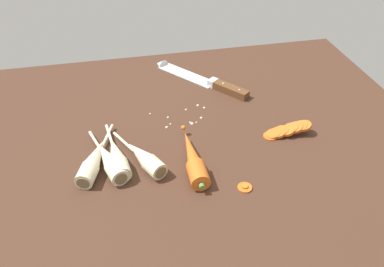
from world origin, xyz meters
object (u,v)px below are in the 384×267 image
Objects in this scene: parsnip_mid_right at (144,158)px; chefs_knife at (197,78)px; parsnip_back at (110,161)px; parsnip_front at (117,157)px; carrot_slice_stack at (287,130)px; whole_carrot at (193,159)px; carrot_slice_stray_near at (245,187)px; parsnip_mid_left at (94,161)px.

chefs_knife is at bearing 59.94° from parsnip_mid_right.
parsnip_front is at bearing 32.96° from parsnip_back.
carrot_slice_stack is at bearing -63.17° from chefs_knife.
parsnip_front is at bearing -128.15° from chefs_knife.
whole_carrot is 7.15× the size of carrot_slice_stray_near.
parsnip_front is at bearing 3.63° from parsnip_mid_left.
carrot_slice_stack is at bearing 4.18° from parsnip_back.
chefs_knife is at bearing 89.74° from carrot_slice_stray_near.
parsnip_mid_right is (-10.71, 2.80, -0.12)cm from whole_carrot.
chefs_knife is 2.42× the size of carrot_slice_stack.
parsnip_mid_left is at bearing -177.05° from carrot_slice_stack.
parsnip_back is 30.37cm from carrot_slice_stray_near.
parsnip_front is 6.70× the size of carrot_slice_stray_near.
chefs_knife reaches higher than carrot_slice_stray_near.
carrot_slice_stray_near is at bearing -44.86° from whole_carrot.
chefs_knife is 1.45× the size of parsnip_back.
chefs_knife is 34.97cm from carrot_slice_stack.
carrot_slice_stack is (15.78, -31.20, 0.69)cm from chefs_knife.
whole_carrot is (-9.47, -37.68, 1.45)cm from chefs_knife.
chefs_knife is at bearing 47.02° from parsnip_mid_left.
parsnip_front is at bearing -177.13° from carrot_slice_stack.
chefs_knife is 1.40× the size of parsnip_front.
parsnip_front reaches higher than chefs_knife.
parsnip_mid_right reaches higher than chefs_knife.
parsnip_front and parsnip_mid_left have the same top height.
parsnip_mid_right is (5.98, -1.57, 0.00)cm from parsnip_front.
parsnip_mid_left is at bearing 156.93° from carrot_slice_stray_near.
chefs_knife is 44.26cm from parsnip_back.
carrot_slice_stack is at bearing 5.84° from parsnip_mid_right.
parsnip_mid_left and parsnip_back have the same top height.
carrot_slice_stray_near is (19.97, -12.01, -1.62)cm from parsnip_mid_right.
carrot_slice_stray_near is (-0.21, -46.89, -0.29)cm from chefs_knife.
carrot_slice_stray_near is at bearing -135.55° from carrot_slice_stack.
parsnip_back is (-18.37, 3.28, -0.12)cm from whole_carrot.
whole_carrot reaches higher than carrot_slice_stray_near.
parsnip_mid_right is at bearing -6.37° from parsnip_mid_left.
parsnip_mid_right is at bearing 165.36° from whole_carrot.
parsnip_back is (3.50, -0.76, 0.00)cm from parsnip_mid_left.
chefs_knife is 1.32× the size of whole_carrot.
carrot_slice_stray_near is at bearing -27.64° from parsnip_front.
parsnip_front is at bearing 165.32° from whole_carrot.
carrot_slice_stack is at bearing 2.87° from parsnip_front.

